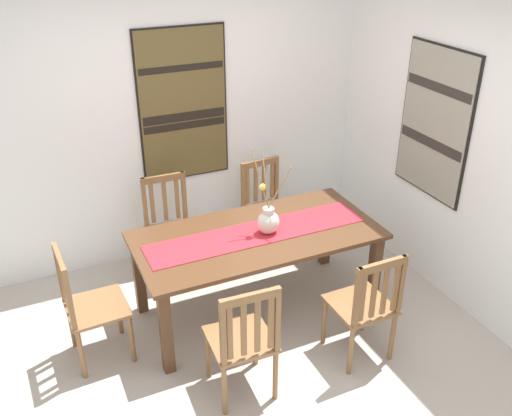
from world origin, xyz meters
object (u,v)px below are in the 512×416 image
Objects in this scene: chair_1 at (170,227)px; painting_on_side_wall at (435,123)px; chair_0 at (267,206)px; chair_4 at (244,339)px; chair_2 at (366,305)px; painting_on_back_wall at (183,105)px; centerpiece_vase at (268,220)px; dining_table at (257,244)px; chair_3 at (88,305)px.

chair_1 is 2.43m from painting_on_side_wall.
chair_0 is 1.91m from chair_4.
painting_on_back_wall is (-0.63, 2.05, 0.96)m from chair_2.
chair_2 is (0.39, -0.80, -0.38)m from centerpiece_vase.
chair_1 is (-0.47, 0.83, -0.16)m from dining_table.
dining_table is 0.96m from chair_4.
painting_on_back_wall is at bearing 97.60° from dining_table.
chair_2 is 0.74× the size of painting_on_side_wall.
dining_table is 2.79× the size of centerpiece_vase.
centerpiece_vase is at bearing -21.52° from dining_table.
chair_0 is 0.96m from chair_1.
chair_4 reaches higher than chair_0.
painting_on_back_wall reaches higher than chair_1.
chair_2 is at bearing -24.39° from chair_3.
dining_table is at bearing -120.11° from chair_0.
centerpiece_vase is 1.46m from chair_3.
centerpiece_vase reaches higher than chair_1.
painting_on_side_wall is at bearing -23.79° from chair_1.
centerpiece_vase is 0.75× the size of chair_2.
painting_on_back_wall reaches higher than centerpiece_vase.
centerpiece_vase is at bearing -78.98° from painting_on_back_wall.
chair_4 is 2.37m from painting_on_side_wall.
chair_3 is (-1.33, -0.02, -0.16)m from dining_table.
dining_table is 1.47m from painting_on_back_wall.
painting_on_back_wall reaches higher than chair_0.
chair_4 is at bearing 179.00° from chair_2.
chair_1 is 1.09m from painting_on_back_wall.
chair_1 is 1.65m from chair_4.
chair_2 is 0.98× the size of chair_3.
dining_table is at bearing -82.40° from painting_on_back_wall.
painting_on_side_wall is (1.49, -0.04, 0.58)m from centerpiece_vase.
chair_0 reaches higher than dining_table.
chair_4 is at bearing -98.60° from painting_on_back_wall.
painting_on_side_wall is (2.90, -0.05, 0.96)m from chair_3.
chair_3 is 0.68× the size of painting_on_back_wall.
centerpiece_vase is 1.60m from painting_on_side_wall.
chair_0 is 1.67m from chair_2.
chair_1 is at bearing 156.21° from painting_on_side_wall.
chair_1 is 1.21m from chair_3.
dining_table is at bearing 60.09° from chair_4.
dining_table is 2.09× the size of chair_2.
painting_on_side_wall reaches higher than chair_1.
dining_table is at bearing -60.41° from chair_1.
chair_2 is (0.47, -0.83, -0.16)m from dining_table.
painting_on_side_wall is at bearing -1.05° from chair_3.
chair_0 is at bearing 65.02° from centerpiece_vase.
dining_table is 1.39× the size of painting_on_back_wall.
chair_2 is 2.35m from painting_on_back_wall.
chair_3 is 0.75× the size of painting_on_side_wall.
centerpiece_vase reaches higher than chair_3.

